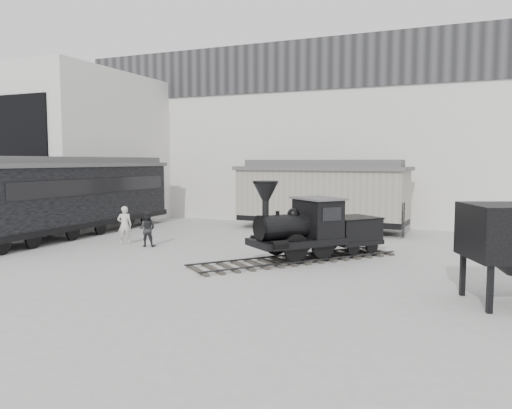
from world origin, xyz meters
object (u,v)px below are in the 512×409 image
at_px(locomotive, 311,231).
at_px(boxcar, 321,193).
at_px(passenger_coach, 76,195).
at_px(visitor_a, 125,225).
at_px(visitor_b, 147,229).

distance_m(locomotive, boxcar, 8.35).
bearing_deg(boxcar, passenger_coach, -145.99).
xyz_separation_m(locomotive, boxcar, (-1.83, 8.09, 0.92)).
height_order(passenger_coach, visitor_a, passenger_coach).
relative_size(locomotive, visitor_a, 4.36).
height_order(boxcar, passenger_coach, boxcar).
relative_size(boxcar, visitor_a, 5.47).
bearing_deg(visitor_a, visitor_b, 140.19).
xyz_separation_m(boxcar, passenger_coach, (-11.20, -6.48, 0.02)).
bearing_deg(visitor_b, passenger_coach, -33.34).
bearing_deg(visitor_a, locomotive, 144.04).
distance_m(passenger_coach, visitor_b, 5.80).
bearing_deg(visitor_b, boxcar, -142.82).
bearing_deg(boxcar, visitor_a, -127.74).
xyz_separation_m(boxcar, visitor_b, (-5.76, -8.05, -1.24)).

